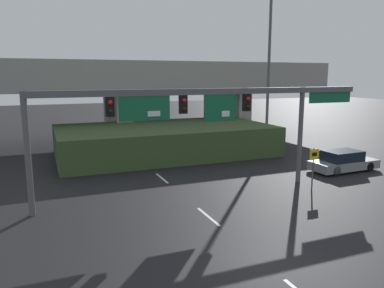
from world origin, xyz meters
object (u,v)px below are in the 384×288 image
at_px(signal_gantry, 205,107).
at_px(parked_sedan_near_right, 343,162).
at_px(highway_light_pole_near, 269,58).
at_px(speed_limit_sign, 313,163).

height_order(signal_gantry, parked_sedan_near_right, signal_gantry).
height_order(signal_gantry, highway_light_pole_near, highway_light_pole_near).
bearing_deg(parked_sedan_near_right, signal_gantry, -176.35).
distance_m(signal_gantry, parked_sedan_near_right, 11.52).
bearing_deg(highway_light_pole_near, speed_limit_sign, -110.95).
xyz_separation_m(speed_limit_sign, highway_light_pole_near, (4.35, 11.35, 6.26)).
height_order(highway_light_pole_near, parked_sedan_near_right, highway_light_pole_near).
relative_size(signal_gantry, highway_light_pole_near, 1.26).
distance_m(highway_light_pole_near, parked_sedan_near_right, 11.27).
distance_m(speed_limit_sign, parked_sedan_near_right, 5.61).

